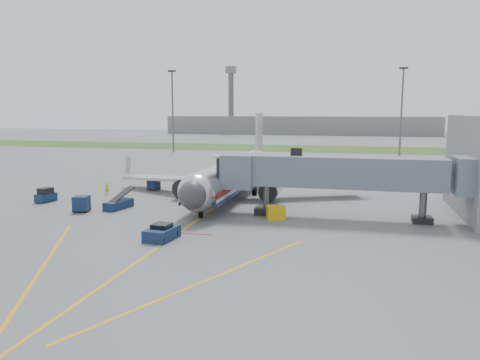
% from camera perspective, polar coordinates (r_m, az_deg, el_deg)
% --- Properties ---
extents(ground, '(400.00, 400.00, 0.00)m').
position_cam_1_polar(ground, '(44.72, -5.62, -5.16)').
color(ground, '#565659').
rests_on(ground, ground).
extents(grass_strip, '(300.00, 25.00, 0.01)m').
position_cam_1_polar(grass_strip, '(132.20, 7.40, 3.84)').
color(grass_strip, '#2D4C1E').
rests_on(grass_strip, ground).
extents(apron_markings, '(21.52, 50.00, 0.01)m').
position_cam_1_polar(apron_markings, '(38.05, -9.33, -7.66)').
color(apron_markings, gold).
rests_on(apron_markings, ground).
extents(airliner, '(32.10, 35.67, 10.25)m').
position_cam_1_polar(airliner, '(58.59, -0.72, 0.76)').
color(airliner, silver).
rests_on(airliner, ground).
extents(jet_bridge, '(25.30, 4.00, 6.90)m').
position_cam_1_polar(jet_bridge, '(46.40, 11.59, 0.82)').
color(jet_bridge, slate).
rests_on(jet_bridge, ground).
extents(light_mast_left, '(2.00, 0.44, 20.40)m').
position_cam_1_polar(light_mast_left, '(119.57, -8.21, 8.51)').
color(light_mast_left, '#595B60').
rests_on(light_mast_left, ground).
extents(light_mast_right, '(2.00, 0.44, 20.40)m').
position_cam_1_polar(light_mast_right, '(116.45, 19.10, 8.14)').
color(light_mast_right, '#595B60').
rests_on(light_mast_right, ground).
extents(distant_terminal, '(120.00, 14.00, 8.00)m').
position_cam_1_polar(distant_terminal, '(212.50, 7.15, 6.64)').
color(distant_terminal, slate).
rests_on(distant_terminal, ground).
extents(control_tower, '(4.00, 4.00, 30.00)m').
position_cam_1_polar(control_tower, '(213.18, -1.11, 10.29)').
color(control_tower, '#595B60').
rests_on(control_tower, ground).
extents(pushback_tug, '(2.28, 3.37, 1.33)m').
position_cam_1_polar(pushback_tug, '(39.21, -9.50, -6.35)').
color(pushback_tug, '#0D1F3C').
rests_on(pushback_tug, ground).
extents(baggage_tug, '(1.65, 2.55, 1.65)m').
position_cam_1_polar(baggage_tug, '(58.70, -22.60, -1.77)').
color(baggage_tug, '#0D1F3C').
rests_on(baggage_tug, ground).
extents(baggage_cart_a, '(1.95, 1.95, 1.82)m').
position_cam_1_polar(baggage_cart_a, '(57.17, -6.77, -1.23)').
color(baggage_cart_a, '#0D1F3C').
rests_on(baggage_cart_a, ground).
extents(baggage_cart_b, '(1.84, 1.84, 1.66)m').
position_cam_1_polar(baggage_cart_b, '(51.65, -18.75, -2.76)').
color(baggage_cart_b, '#0D1F3C').
rests_on(baggage_cart_b, ground).
extents(baggage_cart_c, '(1.66, 1.66, 1.48)m').
position_cam_1_polar(baggage_cart_c, '(63.47, -10.48, -0.51)').
color(baggage_cart_c, '#0D1F3C').
rests_on(baggage_cart_c, ground).
extents(belt_loader, '(1.99, 4.45, 2.11)m').
position_cam_1_polar(belt_loader, '(52.21, -14.56, -2.83)').
color(belt_loader, '#0D1F3C').
rests_on(belt_loader, ground).
extents(ground_power_cart, '(2.02, 1.70, 1.38)m').
position_cam_1_polar(ground_power_cart, '(45.63, 4.39, -3.99)').
color(ground_power_cart, '#C7A60B').
rests_on(ground_power_cart, ground).
extents(ramp_worker, '(0.66, 0.64, 1.52)m').
position_cam_1_polar(ramp_worker, '(61.48, -15.90, -0.98)').
color(ramp_worker, '#ABDB19').
rests_on(ramp_worker, ground).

